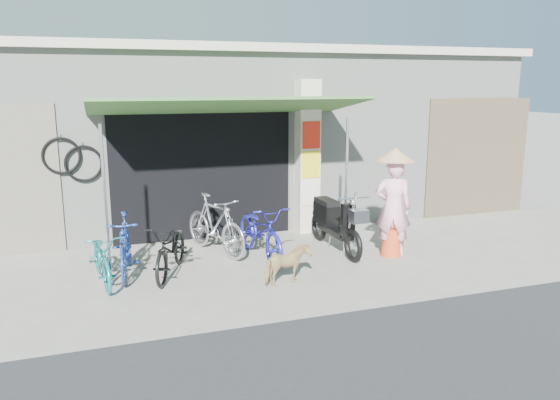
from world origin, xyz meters
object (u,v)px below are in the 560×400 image
object	(u,v)px
bike_blue	(125,246)
street_dog	(287,265)
moped	(334,223)
bike_teal	(102,257)
nun	(393,204)
bike_black	(171,249)
bike_navy	(261,231)
bike_silver	(215,224)

from	to	relation	value
bike_blue	street_dog	distance (m)	2.53
moped	bike_teal	bearing A→B (deg)	-175.71
nun	bike_blue	bearing A→B (deg)	20.70
bike_black	moped	world-z (taller)	moped
bike_black	bike_navy	xyz separation A→B (m)	(1.54, 0.34, 0.06)
bike_black	moped	bearing A→B (deg)	29.52
bike_blue	bike_black	world-z (taller)	bike_blue
street_dog	bike_silver	bearing A→B (deg)	6.31
bike_black	bike_navy	size ratio (longest dim) A/B	0.88
moped	bike_silver	bearing A→B (deg)	164.86
bike_blue	bike_silver	xyz separation A→B (m)	(1.55, 0.67, 0.04)
street_dog	nun	size ratio (longest dim) A/B	0.38
nun	street_dog	bearing A→B (deg)	45.21
bike_teal	bike_navy	distance (m)	2.59
bike_silver	bike_blue	bearing A→B (deg)	-178.66
bike_silver	street_dog	xyz separation A→B (m)	(0.68, -1.85, -0.22)
bike_teal	nun	world-z (taller)	nun
bike_blue	bike_navy	distance (m)	2.22
bike_black	nun	xyz separation A→B (m)	(3.74, -0.21, 0.49)
bike_teal	bike_blue	xyz separation A→B (m)	(0.34, 0.24, 0.08)
moped	bike_black	bearing A→B (deg)	-173.98
bike_black	nun	distance (m)	3.77
nun	bike_teal	bearing A→B (deg)	23.95
bike_black	nun	bearing A→B (deg)	18.45
bike_blue	moped	world-z (taller)	moped
bike_teal	street_dog	xyz separation A→B (m)	(2.57, -0.94, -0.10)
bike_teal	moped	size ratio (longest dim) A/B	0.78
bike_navy	nun	distance (m)	2.31
street_dog	bike_blue	bearing A→B (deg)	48.32
bike_blue	bike_silver	bearing A→B (deg)	29.55
bike_black	moped	size ratio (longest dim) A/B	0.84
bike_blue	bike_navy	bearing A→B (deg)	9.51
bike_blue	nun	world-z (taller)	nun
bike_blue	nun	xyz separation A→B (m)	(4.41, -0.43, 0.44)
street_dog	moped	bearing A→B (deg)	-58.92
bike_teal	bike_blue	distance (m)	0.42
bike_teal	bike_blue	bearing A→B (deg)	27.97
bike_teal	bike_black	world-z (taller)	bike_black
bike_teal	bike_navy	world-z (taller)	bike_navy
bike_teal	street_dog	distance (m)	2.74
bike_black	moped	distance (m)	2.95
bike_teal	nun	xyz separation A→B (m)	(4.75, -0.20, 0.52)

